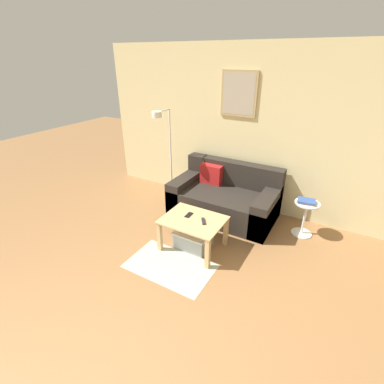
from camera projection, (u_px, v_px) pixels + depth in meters
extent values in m
cube|color=beige|center=(258.00, 133.00, 4.29)|extent=(5.60, 0.06, 2.55)
cube|color=tan|center=(239.00, 94.00, 4.16)|extent=(0.57, 0.02, 0.66)
cube|color=#ADA38E|center=(239.00, 94.00, 4.15)|extent=(0.50, 0.01, 0.59)
cube|color=#B2B79E|center=(170.00, 266.00, 3.46)|extent=(1.07, 0.64, 0.01)
cube|color=#28231E|center=(223.00, 203.00, 4.47)|extent=(1.63, 0.92, 0.42)
cube|color=#28231E|center=(234.00, 173.00, 4.57)|extent=(1.63, 0.20, 0.39)
cube|color=#28231E|center=(186.00, 191.00, 4.76)|extent=(0.24, 0.92, 0.54)
cube|color=#28231E|center=(266.00, 211.00, 4.13)|extent=(0.24, 0.92, 0.54)
cube|color=red|center=(211.00, 174.00, 4.60)|extent=(0.36, 0.14, 0.32)
cube|color=tan|center=(193.00, 220.00, 3.61)|extent=(0.79, 0.61, 0.02)
cube|color=tan|center=(160.00, 236.00, 3.66)|extent=(0.06, 0.06, 0.42)
cube|color=tan|center=(208.00, 254.00, 3.34)|extent=(0.06, 0.06, 0.42)
cube|color=tan|center=(181.00, 218.00, 4.08)|extent=(0.06, 0.06, 0.42)
cube|color=tan|center=(226.00, 232.00, 3.76)|extent=(0.06, 0.06, 0.42)
cube|color=#9EA3A8|center=(193.00, 239.00, 3.78)|extent=(0.44, 0.35, 0.22)
cube|color=silver|center=(193.00, 232.00, 3.72)|extent=(0.47, 0.37, 0.02)
cylinder|color=white|center=(172.00, 196.00, 5.16)|extent=(0.21, 0.21, 0.02)
cylinder|color=white|center=(171.00, 155.00, 4.81)|extent=(0.03, 0.03, 1.56)
cylinder|color=white|center=(163.00, 111.00, 4.33)|extent=(0.02, 0.34, 0.02)
cylinder|color=white|center=(157.00, 114.00, 4.22)|extent=(0.15, 0.15, 0.09)
cylinder|color=white|center=(301.00, 233.00, 4.08)|extent=(0.29, 0.29, 0.01)
cylinder|color=white|center=(304.00, 219.00, 3.97)|extent=(0.04, 0.04, 0.48)
cylinder|color=white|center=(307.00, 203.00, 3.86)|extent=(0.34, 0.34, 0.02)
cube|color=#D18438|center=(306.00, 202.00, 3.86)|extent=(0.24, 0.16, 0.02)
cube|color=#335199|center=(307.00, 201.00, 3.84)|extent=(0.25, 0.20, 0.02)
cube|color=#232328|center=(203.00, 221.00, 3.55)|extent=(0.12, 0.15, 0.02)
cube|color=black|center=(189.00, 215.00, 3.70)|extent=(0.07, 0.14, 0.01)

